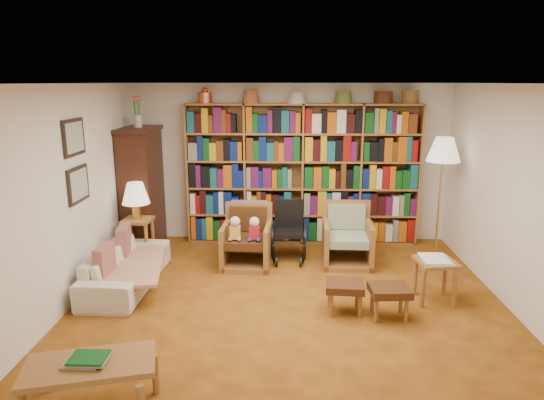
{
  "coord_description": "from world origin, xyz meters",
  "views": [
    {
      "loc": [
        -0.03,
        -5.16,
        2.52
      ],
      "look_at": [
        -0.22,
        0.6,
        1.11
      ],
      "focal_mm": 32.0,
      "sensor_mm": 36.0,
      "label": 1
    }
  ],
  "objects_px": {
    "coffee_table": "(90,368)",
    "armchair_sage": "(346,240)",
    "wheelchair": "(289,233)",
    "side_table_papers": "(436,268)",
    "footstool_a": "(345,288)",
    "armchair_leather": "(247,240)",
    "floor_lamp": "(443,154)",
    "sofa": "(126,267)",
    "footstool_b": "(390,292)",
    "side_table_lamp": "(138,231)"
  },
  "relations": [
    {
      "from": "armchair_leather",
      "to": "wheelchair",
      "type": "height_order",
      "value": "armchair_leather"
    },
    {
      "from": "side_table_lamp",
      "to": "armchair_sage",
      "type": "distance_m",
      "value": 2.97
    },
    {
      "from": "side_table_lamp",
      "to": "armchair_leather",
      "type": "relative_size",
      "value": 0.74
    },
    {
      "from": "sofa",
      "to": "coffee_table",
      "type": "distance_m",
      "value": 2.41
    },
    {
      "from": "armchair_leather",
      "to": "side_table_papers",
      "type": "bearing_deg",
      "value": -26.65
    },
    {
      "from": "floor_lamp",
      "to": "footstool_b",
      "type": "distance_m",
      "value": 2.51
    },
    {
      "from": "footstool_b",
      "to": "coffee_table",
      "type": "distance_m",
      "value": 3.09
    },
    {
      "from": "sofa",
      "to": "armchair_leather",
      "type": "bearing_deg",
      "value": -58.55
    },
    {
      "from": "armchair_sage",
      "to": "footstool_b",
      "type": "distance_m",
      "value": 1.72
    },
    {
      "from": "side_table_papers",
      "to": "coffee_table",
      "type": "relative_size",
      "value": 0.5
    },
    {
      "from": "side_table_lamp",
      "to": "coffee_table",
      "type": "height_order",
      "value": "side_table_lamp"
    },
    {
      "from": "footstool_b",
      "to": "coffee_table",
      "type": "relative_size",
      "value": 0.42
    },
    {
      "from": "side_table_papers",
      "to": "coffee_table",
      "type": "height_order",
      "value": "side_table_papers"
    },
    {
      "from": "wheelchair",
      "to": "footstool_a",
      "type": "distance_m",
      "value": 1.81
    },
    {
      "from": "side_table_papers",
      "to": "footstool_a",
      "type": "relative_size",
      "value": 1.21
    },
    {
      "from": "armchair_sage",
      "to": "coffee_table",
      "type": "height_order",
      "value": "armchair_sage"
    },
    {
      "from": "coffee_table",
      "to": "floor_lamp",
      "type": "bearing_deg",
      "value": 43.49
    },
    {
      "from": "armchair_leather",
      "to": "floor_lamp",
      "type": "bearing_deg",
      "value": 6.86
    },
    {
      "from": "side_table_papers",
      "to": "footstool_a",
      "type": "bearing_deg",
      "value": -163.6
    },
    {
      "from": "sofa",
      "to": "footstool_b",
      "type": "bearing_deg",
      "value": -101.74
    },
    {
      "from": "wheelchair",
      "to": "floor_lamp",
      "type": "xyz_separation_m",
      "value": [
        2.16,
        0.11,
        1.14
      ]
    },
    {
      "from": "armchair_sage",
      "to": "wheelchair",
      "type": "relative_size",
      "value": 1.0
    },
    {
      "from": "side_table_papers",
      "to": "coffee_table",
      "type": "bearing_deg",
      "value": -147.98
    },
    {
      "from": "armchair_leather",
      "to": "sofa",
      "type": "bearing_deg",
      "value": -150.23
    },
    {
      "from": "armchair_sage",
      "to": "floor_lamp",
      "type": "xyz_separation_m",
      "value": [
        1.33,
        0.21,
        1.2
      ]
    },
    {
      "from": "sofa",
      "to": "wheelchair",
      "type": "bearing_deg",
      "value": -60.99
    },
    {
      "from": "wheelchair",
      "to": "armchair_sage",
      "type": "bearing_deg",
      "value": -7.41
    },
    {
      "from": "armchair_sage",
      "to": "wheelchair",
      "type": "height_order",
      "value": "wheelchair"
    },
    {
      "from": "sofa",
      "to": "floor_lamp",
      "type": "xyz_separation_m",
      "value": [
        4.2,
        1.16,
        1.28
      ]
    },
    {
      "from": "footstool_a",
      "to": "coffee_table",
      "type": "relative_size",
      "value": 0.41
    },
    {
      "from": "wheelchair",
      "to": "footstool_a",
      "type": "bearing_deg",
      "value": -69.81
    },
    {
      "from": "sofa",
      "to": "footstool_a",
      "type": "xyz_separation_m",
      "value": [
        2.66,
        -0.64,
        0.04
      ]
    },
    {
      "from": "footstool_b",
      "to": "floor_lamp",
      "type": "bearing_deg",
      "value": 60.9
    },
    {
      "from": "footstool_a",
      "to": "side_table_lamp",
      "type": "bearing_deg",
      "value": 151.51
    },
    {
      "from": "sofa",
      "to": "footstool_b",
      "type": "distance_m",
      "value": 3.22
    },
    {
      "from": "armchair_sage",
      "to": "side_table_papers",
      "type": "distance_m",
      "value": 1.55
    },
    {
      "from": "armchair_sage",
      "to": "floor_lamp",
      "type": "bearing_deg",
      "value": 9.12
    },
    {
      "from": "side_table_lamp",
      "to": "armchair_sage",
      "type": "relative_size",
      "value": 0.74
    },
    {
      "from": "side_table_lamp",
      "to": "floor_lamp",
      "type": "xyz_separation_m",
      "value": [
        4.3,
        0.3,
        1.07
      ]
    },
    {
      "from": "coffee_table",
      "to": "armchair_sage",
      "type": "bearing_deg",
      "value": 54.31
    },
    {
      "from": "sofa",
      "to": "floor_lamp",
      "type": "bearing_deg",
      "value": -72.84
    },
    {
      "from": "sofa",
      "to": "armchair_leather",
      "type": "relative_size",
      "value": 1.97
    },
    {
      "from": "armchair_leather",
      "to": "side_table_papers",
      "type": "relative_size",
      "value": 1.6
    },
    {
      "from": "floor_lamp",
      "to": "side_table_lamp",
      "type": "bearing_deg",
      "value": -176.02
    },
    {
      "from": "coffee_table",
      "to": "side_table_lamp",
      "type": "bearing_deg",
      "value": 100.48
    },
    {
      "from": "coffee_table",
      "to": "footstool_b",
      "type": "bearing_deg",
      "value": 31.27
    },
    {
      "from": "armchair_leather",
      "to": "footstool_a",
      "type": "bearing_deg",
      "value": -50.51
    },
    {
      "from": "side_table_lamp",
      "to": "wheelchair",
      "type": "distance_m",
      "value": 2.15
    },
    {
      "from": "side_table_lamp",
      "to": "footstool_a",
      "type": "bearing_deg",
      "value": -28.49
    },
    {
      "from": "side_table_papers",
      "to": "coffee_table",
      "type": "distance_m",
      "value": 3.84
    }
  ]
}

